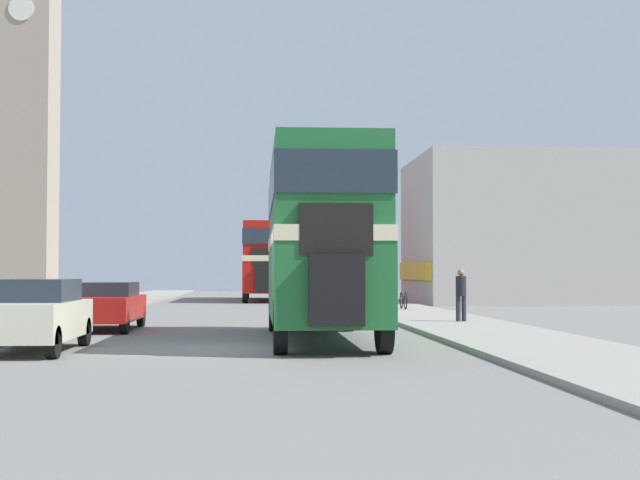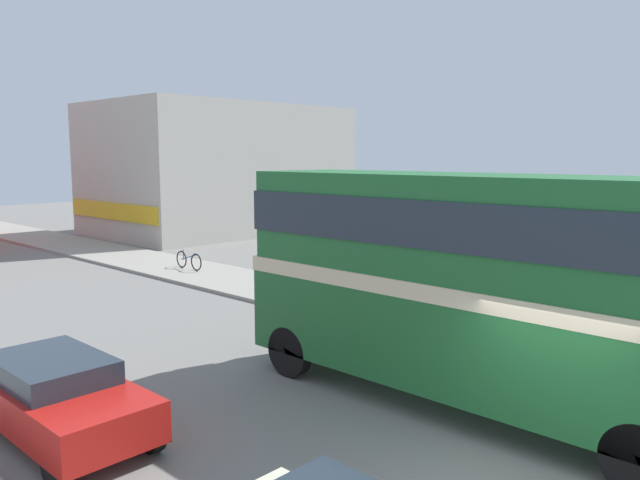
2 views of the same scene
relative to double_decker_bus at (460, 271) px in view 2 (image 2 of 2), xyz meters
The scene contains 5 objects.
double_decker_bus is the anchor object (origin of this frame).
car_parked_mid 7.56m from the double_decker_bus, 143.41° to the left, with size 1.77×4.30×1.37m.
pedestrian_walking 7.94m from the double_decker_bus, 51.17° to the left, with size 0.33×0.33×1.64m.
bicycle_on_pavement 16.34m from the double_decker_bus, 73.51° to the left, with size 0.05×1.76×0.78m.
shop_building_block 30.10m from the double_decker_bus, 60.98° to the left, with size 15.23×9.81×7.89m.
Camera 2 is at (-8.02, -3.68, 4.82)m, focal length 35.00 mm.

